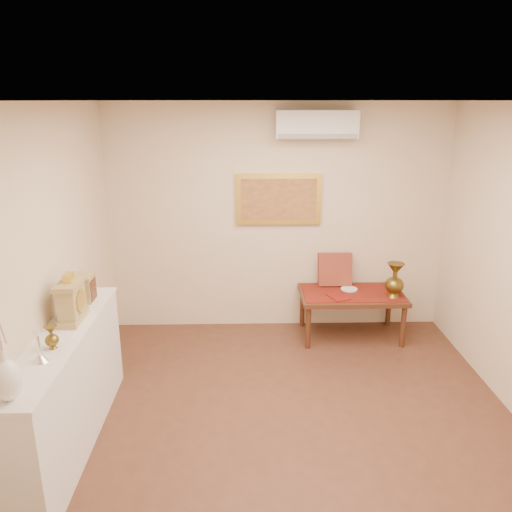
{
  "coord_description": "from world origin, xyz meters",
  "views": [
    {
      "loc": [
        -0.41,
        -3.52,
        2.7
      ],
      "look_at": [
        -0.29,
        1.15,
        1.24
      ],
      "focal_mm": 35.0,
      "sensor_mm": 36.0,
      "label": 1
    }
  ],
  "objects_px": {
    "display_ledge": "(68,390)",
    "mantel_clock": "(72,301)",
    "low_table": "(352,298)",
    "brass_urn_tall": "(395,277)",
    "wooden_chest": "(85,288)"
  },
  "relations": [
    {
      "from": "display_ledge",
      "to": "wooden_chest",
      "type": "height_order",
      "value": "wooden_chest"
    },
    {
      "from": "wooden_chest",
      "to": "brass_urn_tall",
      "type": "bearing_deg",
      "value": 18.84
    },
    {
      "from": "brass_urn_tall",
      "to": "wooden_chest",
      "type": "xyz_separation_m",
      "value": [
        -3.13,
        -1.07,
        0.3
      ]
    },
    {
      "from": "wooden_chest",
      "to": "low_table",
      "type": "relative_size",
      "value": 0.2
    },
    {
      "from": "brass_urn_tall",
      "to": "display_ledge",
      "type": "relative_size",
      "value": 0.24
    },
    {
      "from": "brass_urn_tall",
      "to": "low_table",
      "type": "height_order",
      "value": "brass_urn_tall"
    },
    {
      "from": "low_table",
      "to": "wooden_chest",
      "type": "bearing_deg",
      "value": -155.8
    },
    {
      "from": "display_ledge",
      "to": "low_table",
      "type": "distance_m",
      "value": 3.27
    },
    {
      "from": "mantel_clock",
      "to": "wooden_chest",
      "type": "xyz_separation_m",
      "value": [
        -0.02,
        0.42,
        -0.05
      ]
    },
    {
      "from": "brass_urn_tall",
      "to": "mantel_clock",
      "type": "distance_m",
      "value": 3.46
    },
    {
      "from": "brass_urn_tall",
      "to": "display_ledge",
      "type": "bearing_deg",
      "value": -150.83
    },
    {
      "from": "brass_urn_tall",
      "to": "wooden_chest",
      "type": "height_order",
      "value": "wooden_chest"
    },
    {
      "from": "mantel_clock",
      "to": "low_table",
      "type": "distance_m",
      "value": 3.18
    },
    {
      "from": "low_table",
      "to": "display_ledge",
      "type": "bearing_deg",
      "value": -144.9
    },
    {
      "from": "display_ledge",
      "to": "mantel_clock",
      "type": "xyz_separation_m",
      "value": [
        0.02,
        0.26,
        0.66
      ]
    }
  ]
}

